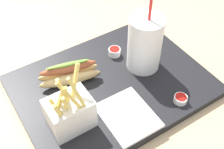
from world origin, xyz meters
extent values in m
cube|color=tan|center=(0.00, 0.00, -0.01)|extent=(2.40, 2.40, 0.02)
cube|color=black|center=(0.00, 0.00, 0.01)|extent=(0.47, 0.36, 0.02)
cylinder|color=white|center=(0.10, 0.01, 0.09)|extent=(0.09, 0.09, 0.14)
cylinder|color=white|center=(0.10, 0.01, 0.16)|extent=(0.09, 0.09, 0.01)
cylinder|color=red|center=(0.11, 0.01, 0.21)|extent=(0.02, 0.02, 0.08)
cube|color=white|center=(-0.14, -0.06, 0.06)|extent=(0.10, 0.07, 0.08)
cube|color=#E5C660|center=(-0.15, -0.05, 0.12)|extent=(0.02, 0.02, 0.09)
cube|color=#E5C660|center=(-0.12, -0.04, 0.13)|extent=(0.04, 0.03, 0.08)
cube|color=#E5C660|center=(-0.16, -0.06, 0.12)|extent=(0.04, 0.01, 0.08)
cube|color=#E5C660|center=(-0.18, -0.08, 0.12)|extent=(0.02, 0.01, 0.06)
cube|color=#E5C660|center=(-0.13, -0.07, 0.13)|extent=(0.03, 0.03, 0.09)
cube|color=#E5C660|center=(-0.17, -0.07, 0.11)|extent=(0.03, 0.02, 0.08)
cube|color=#E5C660|center=(-0.16, -0.06, 0.12)|extent=(0.03, 0.03, 0.09)
cube|color=#E5C660|center=(-0.16, -0.07, 0.11)|extent=(0.02, 0.02, 0.08)
cube|color=#E5C660|center=(-0.14, -0.07, 0.13)|extent=(0.04, 0.04, 0.08)
ellipsoid|color=tan|center=(-0.09, 0.05, 0.04)|extent=(0.16, 0.06, 0.03)
ellipsoid|color=tan|center=(-0.08, 0.08, 0.04)|extent=(0.16, 0.06, 0.03)
ellipsoid|color=#994728|center=(-0.09, 0.07, 0.06)|extent=(0.14, 0.06, 0.02)
ellipsoid|color=#6B9E33|center=(-0.09, 0.07, 0.08)|extent=(0.11, 0.04, 0.01)
cylinder|color=white|center=(0.11, -0.14, 0.03)|extent=(0.03, 0.03, 0.02)
cylinder|color=#B2140F|center=(0.11, -0.14, 0.03)|extent=(0.03, 0.03, 0.01)
cylinder|color=white|center=(0.06, 0.08, 0.03)|extent=(0.03, 0.03, 0.02)
cylinder|color=#B2140F|center=(0.06, 0.08, 0.04)|extent=(0.03, 0.03, 0.01)
cube|color=white|center=(-0.03, -0.11, 0.02)|extent=(0.11, 0.13, 0.01)
camera|label=1|loc=(-0.27, -0.42, 0.58)|focal=47.19mm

